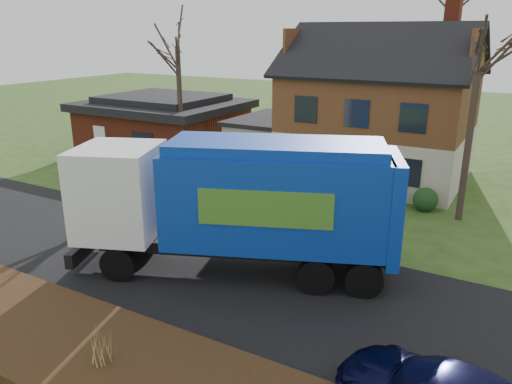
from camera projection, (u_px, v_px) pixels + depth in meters
The scene contains 10 objects.
ground at pixel (195, 267), 17.06m from camera, with size 120.00×120.00×0.00m, color #2F4617.
road at pixel (195, 267), 17.06m from camera, with size 80.00×7.00×0.02m, color black.
mulch_verge at pixel (70, 344), 12.64m from camera, with size 80.00×3.50×0.30m, color black.
main_house at pixel (370, 103), 26.60m from camera, with size 12.95×8.95×9.26m.
ranch_house at pixel (164, 124), 32.89m from camera, with size 9.80×8.20×3.70m.
garbage_truck at pixel (241, 198), 15.99m from camera, with size 10.74×6.47×4.48m.
silver_sedan at pixel (240, 197), 21.73m from camera, with size 1.71×4.90×1.61m, color #ABACB3.
tree_front_west at pixel (176, 27), 27.13m from camera, with size 3.21×3.21×9.55m.
tree_front_east at pixel (482, 44), 19.14m from camera, with size 3.19×3.19×8.86m.
grass_clump_mid at pixel (101, 345), 11.54m from camera, with size 0.34×0.28×0.96m.
Camera 1 is at (9.46, -12.37, 7.72)m, focal length 35.00 mm.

